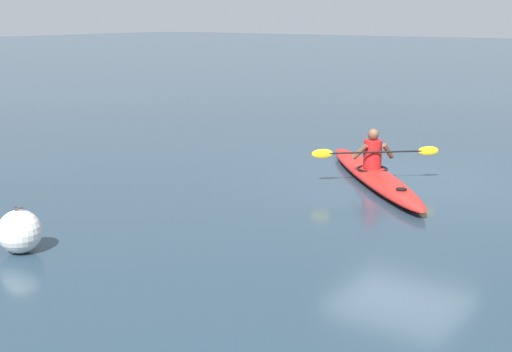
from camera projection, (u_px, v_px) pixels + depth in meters
ground_plane at (406, 181)px, 13.21m from camera, size 160.00×160.00×0.00m
kayak at (373, 175)px, 13.11m from camera, size 4.03×4.17×0.25m
kayaker at (373, 151)px, 13.08m from camera, size 1.77×1.70×0.73m
mooring_buoy_orange_mid at (20, 231)px, 9.18m from camera, size 0.58×0.58×0.62m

